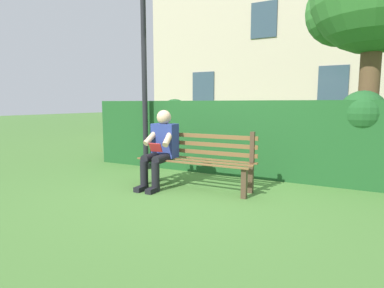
# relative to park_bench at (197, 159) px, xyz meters

# --- Properties ---
(ground) EXTENTS (60.00, 60.00, 0.00)m
(ground) POSITION_rel_park_bench_xyz_m (0.00, 0.08, -0.44)
(ground) COLOR #477533
(park_bench) EXTENTS (1.77, 0.46, 0.87)m
(park_bench) POSITION_rel_park_bench_xyz_m (0.00, 0.00, 0.00)
(park_bench) COLOR #4C3828
(park_bench) RESTS_ON ground
(person_seated) EXTENTS (0.44, 0.73, 1.16)m
(person_seated) POSITION_rel_park_bench_xyz_m (0.53, 0.18, 0.17)
(person_seated) COLOR navy
(person_seated) RESTS_ON ground
(hedge_backdrop) EXTENTS (6.09, 0.83, 1.45)m
(hedge_backdrop) POSITION_rel_park_bench_xyz_m (-0.37, -1.29, 0.25)
(hedge_backdrop) COLOR #1E5123
(hedge_backdrop) RESTS_ON ground
(building_facade) EXTENTS (9.15, 3.25, 6.62)m
(building_facade) POSITION_rel_park_bench_xyz_m (0.92, -8.58, 2.87)
(building_facade) COLOR #BCAD93
(building_facade) RESTS_ON ground
(lamp_post) EXTENTS (0.26, 0.26, 3.54)m
(lamp_post) POSITION_rel_park_bench_xyz_m (1.49, -0.77, 1.70)
(lamp_post) COLOR black
(lamp_post) RESTS_ON ground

